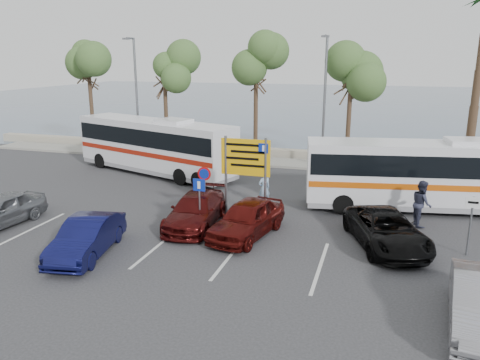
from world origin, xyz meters
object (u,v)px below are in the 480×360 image
(coach_bus_left, at_px, (155,148))
(suv_black, at_px, (386,230))
(coach_bus_right, at_px, (427,177))
(pedestrian_far, at_px, (422,203))
(street_lamp_left, at_px, (136,91))
(car_maroon, at_px, (196,210))
(car_blue, at_px, (87,237))
(street_lamp_right, at_px, (325,96))
(car_silver_a, at_px, (0,210))
(direction_sign, at_px, (246,163))
(car_red, at_px, (247,219))
(pedestrian_near, at_px, (264,188))

(coach_bus_left, relative_size, suv_black, 2.37)
(coach_bus_right, bearing_deg, pedestrian_far, -97.70)
(street_lamp_left, bearing_deg, car_maroon, -52.18)
(car_blue, bearing_deg, coach_bus_left, 95.28)
(street_lamp_left, distance_m, suv_black, 21.19)
(coach_bus_right, bearing_deg, coach_bus_left, 169.82)
(street_lamp_left, distance_m, street_lamp_right, 13.00)
(car_silver_a, bearing_deg, street_lamp_right, 56.65)
(coach_bus_right, height_order, car_blue, coach_bus_right)
(street_lamp_right, relative_size, direction_sign, 2.23)
(direction_sign, xyz_separation_m, suv_black, (6.00, -1.70, -1.77))
(car_maroon, bearing_deg, direction_sign, 40.74)
(car_red, bearing_deg, coach_bus_left, 146.47)
(street_lamp_right, bearing_deg, pedestrian_near, -100.62)
(direction_sign, relative_size, car_maroon, 0.79)
(direction_sign, relative_size, car_red, 0.84)
(car_maroon, relative_size, pedestrian_far, 2.32)
(street_lamp_right, distance_m, suv_black, 13.27)
(suv_black, height_order, pedestrian_near, pedestrian_near)
(street_lamp_left, distance_m, pedestrian_near, 14.72)
(coach_bus_left, distance_m, pedestrian_far, 15.69)
(street_lamp_left, xyz_separation_m, car_blue, (6.77, -15.98, -3.92))
(coach_bus_right, distance_m, pedestrian_near, 7.46)
(pedestrian_near, bearing_deg, car_maroon, 16.06)
(street_lamp_right, xyz_separation_m, coach_bus_left, (-9.50, -4.29, -3.00))
(car_blue, relative_size, car_maroon, 0.90)
(car_blue, distance_m, pedestrian_near, 8.79)
(direction_sign, distance_m, car_maroon, 2.97)
(suv_black, bearing_deg, car_silver_a, 168.46)
(car_maroon, height_order, pedestrian_near, pedestrian_near)
(coach_bus_right, bearing_deg, car_blue, -143.02)
(direction_sign, distance_m, pedestrian_far, 7.58)
(street_lamp_right, distance_m, car_blue, 17.60)
(coach_bus_right, bearing_deg, suv_black, -108.51)
(pedestrian_near, bearing_deg, car_red, 51.34)
(coach_bus_left, height_order, car_blue, coach_bus_left)
(street_lamp_left, height_order, car_blue, street_lamp_left)
(direction_sign, relative_size, suv_black, 0.76)
(direction_sign, height_order, suv_black, direction_sign)
(street_lamp_left, bearing_deg, pedestrian_far, -26.73)
(coach_bus_left, relative_size, pedestrian_far, 5.74)
(coach_bus_right, relative_size, car_silver_a, 2.74)
(coach_bus_left, bearing_deg, car_red, -45.07)
(street_lamp_left, bearing_deg, car_blue, -67.05)
(car_silver_a, xyz_separation_m, car_red, (10.21, 1.94, 0.04))
(street_lamp_left, height_order, pedestrian_far, street_lamp_left)
(car_silver_a, xyz_separation_m, suv_black, (15.48, 2.47, -0.03))
(direction_sign, xyz_separation_m, car_red, (0.72, -2.22, -1.70))
(car_red, height_order, pedestrian_near, pedestrian_near)
(suv_black, relative_size, pedestrian_far, 2.42)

